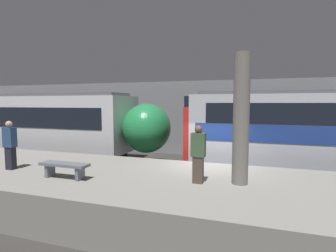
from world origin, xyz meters
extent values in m
plane|color=#33302D|center=(0.00, 0.00, 0.00)|extent=(120.00, 120.00, 0.00)
cube|color=gray|center=(0.00, -2.35, 0.57)|extent=(40.00, 4.70, 1.13)
cube|color=gray|center=(0.00, 6.73, 2.34)|extent=(50.00, 0.15, 4.68)
cylinder|color=slate|center=(1.14, -2.23, 2.88)|extent=(0.43, 0.43, 3.49)
cube|color=black|center=(-12.59, 2.79, 0.35)|extent=(14.33, 2.32, 0.69)
cube|color=silver|center=(-12.59, 2.79, 2.18)|extent=(15.58, 2.83, 2.97)
cube|color=#4C4C51|center=(-12.59, 2.79, 3.75)|extent=(14.96, 1.98, 0.16)
ellipsoid|color=#238447|center=(-3.70, 2.79, 2.03)|extent=(2.42, 2.60, 2.50)
sphere|color=#F2EFCC|center=(-2.75, 2.79, 1.59)|extent=(0.20, 0.20, 0.20)
cube|color=red|center=(-1.29, 2.79, 1.94)|extent=(0.25, 2.77, 2.38)
cube|color=black|center=(-1.29, 2.79, 3.13)|extent=(0.25, 2.49, 0.95)
sphere|color=#EA4C42|center=(-1.45, 2.15, 1.53)|extent=(0.18, 0.18, 0.18)
sphere|color=#EA4C42|center=(-1.45, 3.43, 1.53)|extent=(0.18, 0.18, 0.18)
cube|color=#473D33|center=(0.06, -2.54, 1.50)|extent=(0.28, 0.20, 0.74)
cube|color=#3D5638|center=(0.06, -2.54, 2.19)|extent=(0.38, 0.24, 0.64)
sphere|color=brown|center=(0.06, -2.54, 2.61)|extent=(0.21, 0.21, 0.21)
cube|color=black|center=(-6.09, -3.01, 1.50)|extent=(0.28, 0.20, 0.74)
cube|color=navy|center=(-6.09, -3.01, 2.20)|extent=(0.38, 0.24, 0.65)
sphere|color=tan|center=(-6.09, -3.01, 2.62)|extent=(0.21, 0.21, 0.21)
cube|color=slate|center=(-4.23, -3.31, 1.34)|extent=(0.10, 0.32, 0.41)
cube|color=slate|center=(-3.18, -3.31, 1.34)|extent=(0.10, 0.32, 0.41)
cube|color=slate|center=(-3.70, -3.31, 1.54)|extent=(1.50, 0.40, 0.08)
camera|label=1|loc=(1.47, -9.43, 3.32)|focal=28.00mm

